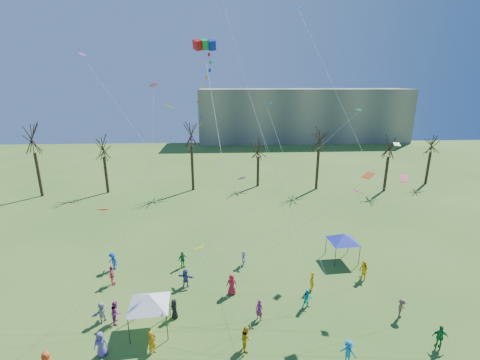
{
  "coord_description": "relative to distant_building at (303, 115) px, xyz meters",
  "views": [
    {
      "loc": [
        -1.73,
        -16.27,
        17.38
      ],
      "look_at": [
        -0.58,
        5.0,
        11.0
      ],
      "focal_mm": 25.0,
      "sensor_mm": 36.0,
      "label": 1
    }
  ],
  "objects": [
    {
      "name": "canopy_tent_blue",
      "position": [
        -11.86,
        -68.8,
        -5.1
      ],
      "size": [
        3.77,
        3.77,
        2.83
      ],
      "color": "#3F3F44",
      "rests_on": "ground"
    },
    {
      "name": "canopy_tent_white",
      "position": [
        -29.09,
        -77.76,
        -5.0
      ],
      "size": [
        3.92,
        3.92,
        2.95
      ],
      "color": "#3F3F44",
      "rests_on": "ground"
    },
    {
      "name": "distant_building",
      "position": [
        0.0,
        0.0,
        0.0
      ],
      "size": [
        60.0,
        14.0,
        15.0
      ],
      "primitive_type": "cube",
      "color": "gray",
      "rests_on": "ground"
    },
    {
      "name": "festival_crowd",
      "position": [
        -24.38,
        -75.61,
        -6.64
      ],
      "size": [
        26.25,
        13.34,
        1.83
      ],
      "color": "#EA4A1D",
      "rests_on": "ground"
    },
    {
      "name": "small_kites_aloft",
      "position": [
        -21.29,
        -72.02,
        5.96
      ],
      "size": [
        28.37,
        17.04,
        33.39
      ],
      "color": "#FE640D",
      "rests_on": "ground"
    },
    {
      "name": "bare_tree_row",
      "position": [
        -22.62,
        -46.03,
        -0.23
      ],
      "size": [
        69.2,
        8.53,
        11.6
      ],
      "color": "black",
      "rests_on": "ground"
    },
    {
      "name": "big_box_kite",
      "position": [
        -24.97,
        -72.61,
        8.47
      ],
      "size": [
        2.43,
        8.0,
        22.5
      ],
      "color": "red",
      "rests_on": "ground"
    }
  ]
}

